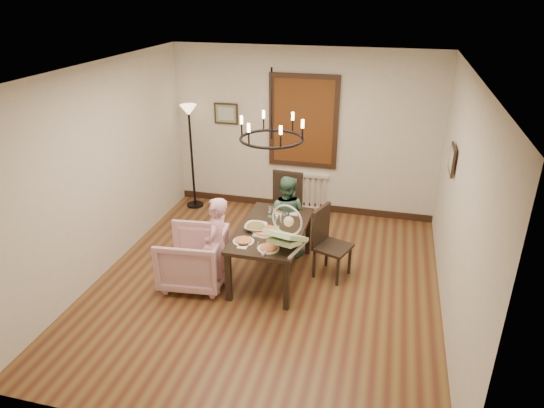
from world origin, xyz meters
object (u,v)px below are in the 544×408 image
at_px(dining_table, 272,234).
at_px(chair_right, 333,243).
at_px(seated_man, 286,222).
at_px(armchair, 193,258).
at_px(drinking_glass, 275,223).
at_px(floor_lamp, 192,158).
at_px(chair_far, 283,208).
at_px(elderly_woman, 217,253).
at_px(baby_bouncer, 286,234).

bearing_deg(dining_table, chair_right, 13.72).
bearing_deg(dining_table, seated_man, 86.10).
height_order(armchair, seated_man, seated_man).
height_order(seated_man, drinking_glass, seated_man).
relative_size(chair_right, floor_lamp, 0.55).
xyz_separation_m(dining_table, chair_far, (-0.07, 1.02, -0.09)).
bearing_deg(elderly_woman, drinking_glass, 127.10).
bearing_deg(chair_right, baby_bouncer, 162.48).
xyz_separation_m(chair_far, seated_man, (0.12, -0.37, -0.04)).
distance_m(dining_table, drinking_glass, 0.16).
height_order(dining_table, drinking_glass, drinking_glass).
relative_size(armchair, floor_lamp, 0.46).
relative_size(seated_man, baby_bouncer, 1.71).
distance_m(chair_right, drinking_glass, 0.83).
bearing_deg(floor_lamp, chair_right, -32.07).
bearing_deg(floor_lamp, dining_table, -44.66).
relative_size(elderly_woman, seated_man, 1.07).
xyz_separation_m(armchair, elderly_woman, (0.37, -0.05, 0.16)).
relative_size(drinking_glass, floor_lamp, 0.08).
height_order(chair_far, drinking_glass, chair_far).
xyz_separation_m(dining_table, floor_lamp, (-1.92, 1.90, 0.26)).
relative_size(dining_table, floor_lamp, 0.86).
bearing_deg(drinking_glass, seated_man, 89.81).
distance_m(armchair, seated_man, 1.49).
distance_m(chair_far, drinking_glass, 1.04).
bearing_deg(drinking_glass, baby_bouncer, -62.93).
distance_m(seated_man, drinking_glass, 0.69).
distance_m(elderly_woman, baby_bouncer, 0.97).
height_order(elderly_woman, seated_man, elderly_woman).
bearing_deg(drinking_glass, armchair, -154.99).
xyz_separation_m(baby_bouncer, floor_lamp, (-2.22, 2.37, -0.01)).
relative_size(baby_bouncer, drinking_glass, 4.12).
distance_m(seated_man, floor_lamp, 2.36).
height_order(chair_right, seated_man, seated_man).
bearing_deg(seated_man, chair_right, 152.65).
height_order(baby_bouncer, floor_lamp, floor_lamp).
xyz_separation_m(chair_right, baby_bouncer, (-0.50, -0.66, 0.42)).
bearing_deg(seated_man, dining_table, 89.99).
bearing_deg(chair_far, armchair, -116.97).
xyz_separation_m(chair_right, seated_man, (-0.75, 0.46, 0.01)).
relative_size(chair_far, baby_bouncer, 1.83).
xyz_separation_m(drinking_glass, floor_lamp, (-1.97, 1.87, 0.11)).
height_order(dining_table, baby_bouncer, baby_bouncer).
height_order(dining_table, floor_lamp, floor_lamp).
bearing_deg(seated_man, chair_far, -67.35).
distance_m(chair_right, baby_bouncer, 0.93).
relative_size(chair_far, chair_right, 1.09).
bearing_deg(chair_right, chair_far, 66.40).
distance_m(chair_far, baby_bouncer, 1.58).
relative_size(dining_table, chair_far, 1.43).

